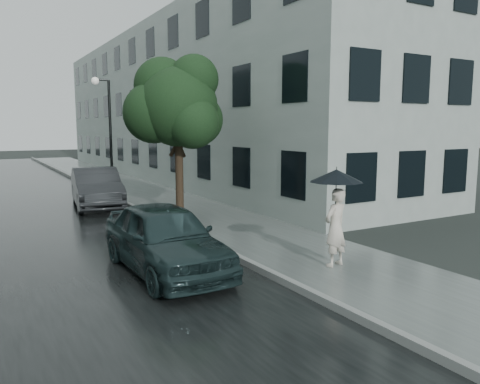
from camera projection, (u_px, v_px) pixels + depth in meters
ground at (303, 256)px, 11.32m from camera, size 120.00×120.00×0.00m
sidewalk at (149, 194)px, 21.74m from camera, size 3.50×60.00×0.01m
kerb_near at (109, 195)px, 20.83m from camera, size 0.15×60.00×0.15m
asphalt_road at (23, 203)px, 19.11m from camera, size 6.85×60.00×0.00m
building_near at (186, 105)px, 30.14m from camera, size 7.02×36.00×9.00m
pedestrian at (335, 227)px, 10.40m from camera, size 0.72×0.56×1.75m
umbrella at (336, 176)px, 10.19m from camera, size 1.26×1.26×1.30m
street_tree at (177, 106)px, 15.91m from camera, size 3.52×3.20×5.54m
lamp_post at (107, 130)px, 20.33m from camera, size 0.84×0.41×5.22m
car_near at (165, 238)px, 10.01m from camera, size 1.80×4.35×1.48m
car_far at (96, 188)px, 18.13m from camera, size 2.15×4.79×1.53m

